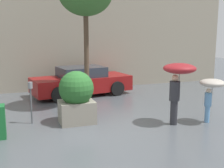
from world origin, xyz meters
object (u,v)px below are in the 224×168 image
(person_adult, at_px, (178,76))
(parked_car_near, at_px, (81,82))
(person_child, at_px, (212,87))
(planter_box, at_px, (76,96))
(parking_meter, at_px, (31,94))

(person_adult, distance_m, parked_car_near, 5.48)
(person_adult, bearing_deg, person_child, -13.09)
(person_adult, height_order, person_child, person_adult)
(person_adult, bearing_deg, planter_box, 156.95)
(person_adult, xyz_separation_m, parking_meter, (-4.25, 1.53, -0.57))
(person_adult, distance_m, person_child, 1.15)
(planter_box, distance_m, parked_car_near, 4.06)
(planter_box, distance_m, person_child, 4.21)
(person_adult, relative_size, parked_car_near, 0.41)
(planter_box, height_order, parking_meter, planter_box)
(planter_box, xyz_separation_m, parking_meter, (-1.36, 0.36, 0.10))
(parking_meter, bearing_deg, parked_car_near, 55.66)
(parked_car_near, bearing_deg, person_adult, -169.41)
(planter_box, height_order, parked_car_near, planter_box)
(person_adult, height_order, parked_car_near, person_adult)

